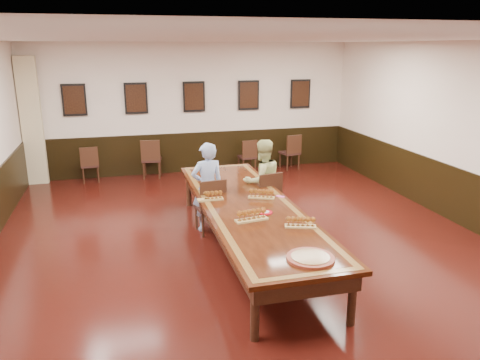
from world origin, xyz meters
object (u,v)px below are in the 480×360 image
object	(u,v)px
spare_chair_a	(90,164)
conference_table	(248,213)
chair_woman	(265,197)
spare_chair_b	(152,158)
carved_platter	(310,258)
person_man	(207,187)
spare_chair_c	(247,156)
spare_chair_d	(290,152)
chair_man	(210,205)
person_woman	(262,181)

from	to	relation	value
spare_chair_a	conference_table	xyz separation A→B (m)	(2.57, -4.65, 0.18)
chair_woman	spare_chair_b	distance (m)	4.00
chair_woman	spare_chair_a	xyz separation A→B (m)	(-3.18, 3.61, -0.05)
carved_platter	chair_woman	bearing A→B (deg)	81.75
carved_platter	conference_table	bearing A→B (deg)	94.38
spare_chair_b	conference_table	world-z (taller)	spare_chair_b
spare_chair_a	carved_platter	xyz separation A→B (m)	(2.73, -6.71, 0.34)
spare_chair_a	person_man	size ratio (longest dim) A/B	0.56
spare_chair_b	person_man	size ratio (longest dim) A/B	0.62
spare_chair_c	spare_chair_d	distance (m)	1.16
spare_chair_b	carved_platter	xyz separation A→B (m)	(1.29, -6.71, 0.29)
chair_man	carved_platter	xyz separation A→B (m)	(0.60, -2.92, 0.28)
chair_woman	person_woman	bearing A→B (deg)	-90.00
person_man	person_woman	world-z (taller)	person_man
spare_chair_c	spare_chair_d	xyz separation A→B (m)	(1.16, 0.03, 0.04)
spare_chair_c	conference_table	xyz separation A→B (m)	(-1.25, -4.54, 0.19)
spare_chair_b	person_woman	distance (m)	3.91
spare_chair_a	spare_chair_c	bearing A→B (deg)	173.28
person_man	conference_table	xyz separation A→B (m)	(0.45, -0.96, -0.17)
spare_chair_d	carved_platter	bearing A→B (deg)	58.91
spare_chair_b	conference_table	size ratio (longest dim) A/B	0.19
conference_table	carved_platter	world-z (taller)	carved_platter
chair_man	spare_chair_a	bearing A→B (deg)	-67.78
spare_chair_c	conference_table	distance (m)	4.72
chair_woman	spare_chair_c	xyz separation A→B (m)	(0.64, 3.50, -0.06)
spare_chair_b	spare_chair_c	world-z (taller)	spare_chair_b
spare_chair_a	conference_table	size ratio (longest dim) A/B	0.17
spare_chair_b	person_man	distance (m)	3.76
conference_table	spare_chair_b	bearing A→B (deg)	103.63
person_man	chair_man	bearing A→B (deg)	90.00
spare_chair_a	chair_man	bearing A→B (deg)	114.24
spare_chair_a	person_man	xyz separation A→B (m)	(2.12, -3.69, 0.35)
spare_chair_a	spare_chair_d	distance (m)	4.99
chair_man	spare_chair_c	size ratio (longest dim) A/B	1.15
chair_man	chair_woman	bearing A→B (deg)	-177.39
spare_chair_a	spare_chair_c	world-z (taller)	spare_chair_a
chair_man	carved_platter	world-z (taller)	chair_man
chair_man	person_man	xyz separation A→B (m)	(-0.01, 0.10, 0.29)
spare_chair_c	spare_chair_a	bearing A→B (deg)	-7.94
person_man	carved_platter	world-z (taller)	person_man
carved_platter	spare_chair_d	bearing A→B (deg)	71.23
spare_chair_a	conference_table	world-z (taller)	spare_chair_a
spare_chair_d	conference_table	distance (m)	5.18
chair_man	chair_woman	xyz separation A→B (m)	(1.05, 0.18, -0.00)
person_man	conference_table	distance (m)	1.08
person_woman	conference_table	world-z (taller)	person_woman
chair_man	spare_chair_a	world-z (taller)	chair_man
chair_woman	spare_chair_d	bearing A→B (deg)	-128.91
spare_chair_a	person_woman	world-z (taller)	person_woman
spare_chair_b	spare_chair_c	xyz separation A→B (m)	(2.38, -0.11, -0.06)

